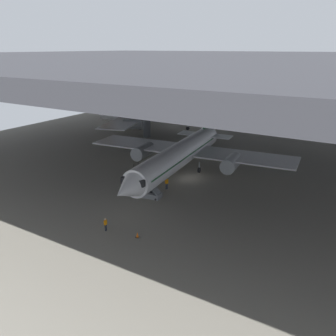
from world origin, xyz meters
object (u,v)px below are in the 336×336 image
Objects in this scene: boarding_stairs at (147,192)px; crew_worker_by_stairs at (167,183)px; crew_worker_near_nose at (105,224)px; airplane_distant at (150,115)px; traffic_cone_orange at (137,235)px; airplane_main at (181,154)px.

crew_worker_by_stairs is at bearing 76.51° from boarding_stairs.
crew_worker_near_nose is 0.04× the size of airplane_distant.
crew_worker_near_nose is (1.48, -10.39, 0.15)m from boarding_stairs.
crew_worker_near_nose reaches higher than traffic_cone_orange.
airplane_main is 23.48× the size of crew_worker_near_nose.
airplane_main is 61.10× the size of traffic_cone_orange.
crew_worker_near_nose is at bearing -87.54° from crew_worker_by_stairs.
airplane_distant reaches higher than boarding_stairs.
boarding_stairs reaches higher than crew_worker_by_stairs.
airplane_distant is (-23.57, 26.18, -0.05)m from airplane_main.
crew_worker_by_stairs is (-0.60, 14.03, 0.12)m from crew_worker_near_nose.
airplane_main is at bearing 95.61° from crew_worker_near_nose.
boarding_stairs is at bearing 118.90° from traffic_cone_orange.
traffic_cone_orange is (3.87, 0.69, -0.59)m from crew_worker_near_nose.
traffic_cone_orange is (29.46, -46.03, -3.10)m from airplane_distant.
crew_worker_near_nose is 2.60× the size of traffic_cone_orange.
crew_worker_by_stairs is at bearing 108.55° from traffic_cone_orange.
airplane_main is 35.23m from airplane_distant.
boarding_stairs is 7.76× the size of traffic_cone_orange.
crew_worker_near_nose is at bearing -84.39° from airplane_main.
crew_worker_near_nose is at bearing -61.30° from airplane_distant.
traffic_cone_orange is at bearing 10.17° from crew_worker_near_nose.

